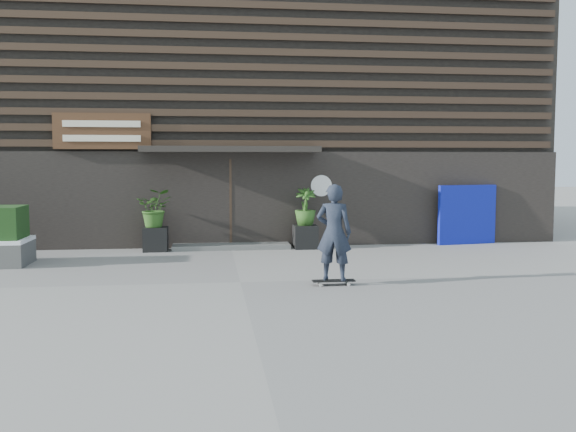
{
  "coord_description": "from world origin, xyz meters",
  "views": [
    {
      "loc": [
        -0.58,
        -11.74,
        2.27
      ],
      "look_at": [
        1.09,
        1.5,
        1.1
      ],
      "focal_mm": 39.71,
      "sensor_mm": 36.0,
      "label": 1
    }
  ],
  "objects": [
    {
      "name": "blue_tarp",
      "position": [
        6.38,
        4.7,
        0.8
      ],
      "size": [
        1.7,
        0.41,
        1.6
      ],
      "primitive_type": "cube",
      "rotation": [
        0.0,
        0.0,
        0.17
      ],
      "color": "#0C149D",
      "rests_on": "ground"
    },
    {
      "name": "skateboarder",
      "position": [
        1.67,
        -0.5,
        0.96
      ],
      "size": [
        0.78,
        0.6,
        1.85
      ],
      "color": "black",
      "rests_on": "ground"
    },
    {
      "name": "planter_pot_right",
      "position": [
        1.9,
        4.4,
        0.3
      ],
      "size": [
        0.6,
        0.6,
        0.6
      ],
      "primitive_type": "cube",
      "color": "black",
      "rests_on": "ground"
    },
    {
      "name": "planter_pot_left",
      "position": [
        -1.9,
        4.4,
        0.3
      ],
      "size": [
        0.6,
        0.6,
        0.6
      ],
      "primitive_type": "cube",
      "color": "black",
      "rests_on": "ground"
    },
    {
      "name": "building",
      "position": [
        -0.0,
        9.96,
        3.99
      ],
      "size": [
        18.0,
        11.0,
        8.0
      ],
      "color": "black",
      "rests_on": "ground"
    },
    {
      "name": "bamboo_left",
      "position": [
        -1.9,
        4.4,
        1.08
      ],
      "size": [
        0.86,
        0.75,
        0.96
      ],
      "primitive_type": "imported",
      "color": "#2D591E",
      "rests_on": "planter_pot_left"
    },
    {
      "name": "entrance_step",
      "position": [
        0.0,
        4.6,
        0.06
      ],
      "size": [
        3.0,
        0.8,
        0.12
      ],
      "primitive_type": "cube",
      "color": "#52524F",
      "rests_on": "ground"
    },
    {
      "name": "ground",
      "position": [
        0.0,
        0.0,
        0.0
      ],
      "size": [
        80.0,
        80.0,
        0.0
      ],
      "primitive_type": "plane",
      "color": "gray",
      "rests_on": "ground"
    },
    {
      "name": "bamboo_right",
      "position": [
        1.9,
        4.4,
        1.08
      ],
      "size": [
        0.54,
        0.54,
        0.96
      ],
      "primitive_type": "imported",
      "color": "#2D591E",
      "rests_on": "planter_pot_right"
    }
  ]
}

